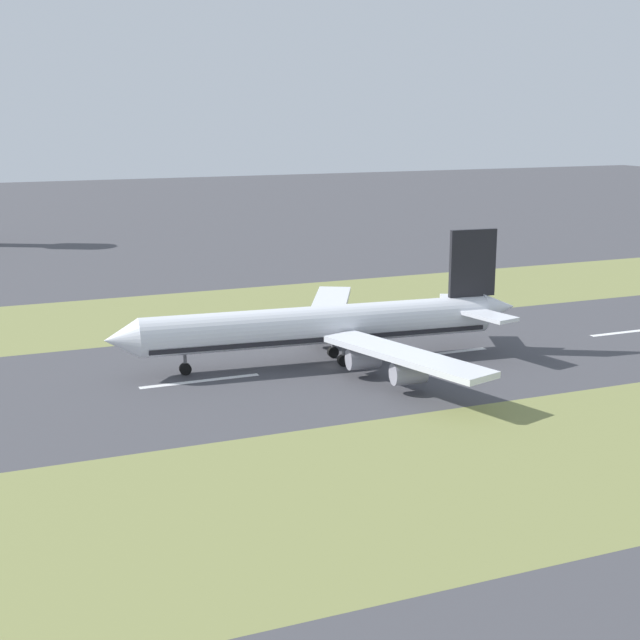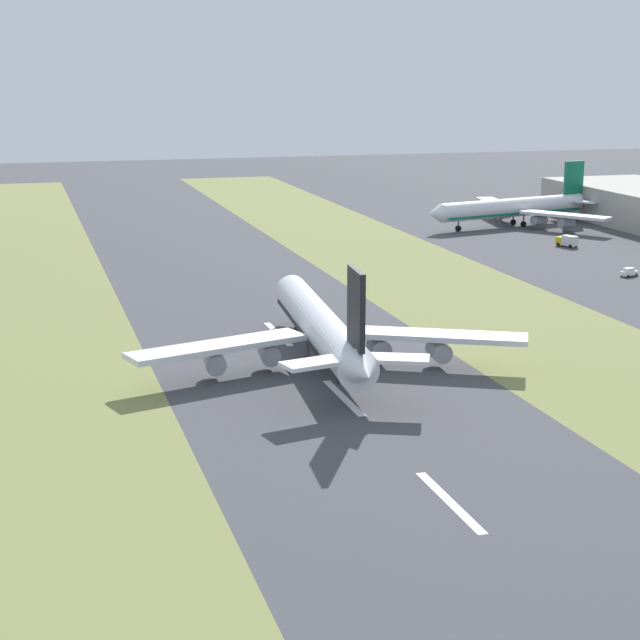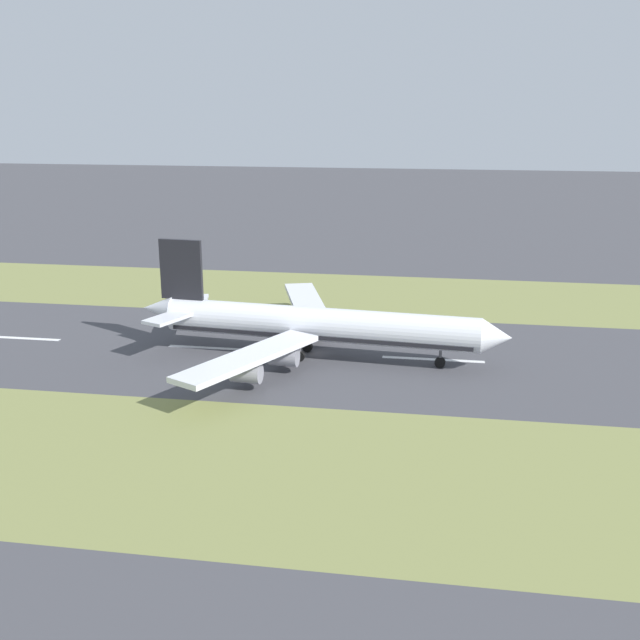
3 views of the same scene
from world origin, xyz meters
The scene contains 7 objects.
ground_plane centered at (0.00, 0.00, 0.00)m, with size 800.00×800.00×0.00m, color #424247.
grass_median_west centered at (-45.00, 0.00, 0.00)m, with size 40.00×600.00×0.01m, color olive.
grass_median_east centered at (45.00, 0.00, 0.00)m, with size 40.00×600.00×0.01m, color olive.
centreline_dash_near centered at (0.00, -58.91, 0.01)m, with size 1.20×18.00×0.01m, color silver.
centreline_dash_mid centered at (0.00, -18.91, 0.01)m, with size 1.20×18.00×0.01m, color silver.
centreline_dash_far centered at (0.00, 21.09, 0.01)m, with size 1.20×18.00×0.01m, color silver.
airplane_main_jet centered at (2.02, -0.81, 6.02)m, with size 63.89×67.22×20.20m.
Camera 3 is at (127.05, 21.08, 43.81)m, focal length 42.00 mm.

